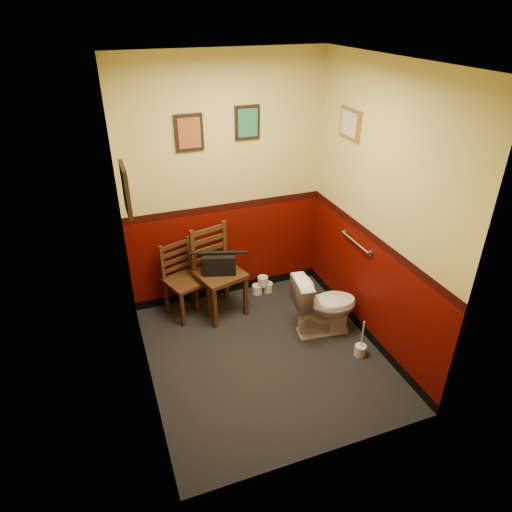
{
  "coord_description": "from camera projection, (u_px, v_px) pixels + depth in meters",
  "views": [
    {
      "loc": [
        -1.27,
        -3.21,
        3.08
      ],
      "look_at": [
        0.0,
        0.25,
        1.0
      ],
      "focal_mm": 32.0,
      "sensor_mm": 36.0,
      "label": 1
    }
  ],
  "objects": [
    {
      "name": "grab_bar",
      "position": [
        356.0,
        242.0,
        4.58
      ],
      "size": [
        0.05,
        0.56,
        0.06
      ],
      "color": "silver",
      "rests_on": "wall_right"
    },
    {
      "name": "chair_left",
      "position": [
        184.0,
        280.0,
        4.96
      ],
      "size": [
        0.5,
        0.5,
        0.84
      ],
      "rotation": [
        0.0,
        0.0,
        0.35
      ],
      "color": "#3E2512",
      "rests_on": "floor"
    },
    {
      "name": "floor",
      "position": [
        265.0,
        355.0,
        4.52
      ],
      "size": [
        2.2,
        2.4,
        0.0
      ],
      "primitive_type": "cube",
      "color": "black",
      "rests_on": "ground"
    },
    {
      "name": "handbag",
      "position": [
        219.0,
        263.0,
        4.84
      ],
      "size": [
        0.39,
        0.27,
        0.26
      ],
      "rotation": [
        0.0,
        0.0,
        -0.3
      ],
      "color": "black",
      "rests_on": "chair_right"
    },
    {
      "name": "chair_right",
      "position": [
        218.0,
        272.0,
        4.94
      ],
      "size": [
        0.57,
        0.57,
        0.99
      ],
      "rotation": [
        0.0,
        0.0,
        0.27
      ],
      "color": "#3E2512",
      "rests_on": "floor"
    },
    {
      "name": "wall_right",
      "position": [
        378.0,
        215.0,
        4.19
      ],
      "size": [
        0.0,
        2.4,
        2.7
      ],
      "primitive_type": "cube",
      "rotation": [
        1.57,
        0.0,
        -1.57
      ],
      "color": "#4A0703",
      "rests_on": "ground"
    },
    {
      "name": "framed_print_right",
      "position": [
        350.0,
        124.0,
        4.33
      ],
      "size": [
        0.04,
        0.34,
        0.28
      ],
      "color": "olive",
      "rests_on": "wall_right"
    },
    {
      "name": "wall_front",
      "position": [
        335.0,
        313.0,
        2.87
      ],
      "size": [
        2.2,
        0.0,
        2.7
      ],
      "primitive_type": "cube",
      "rotation": [
        -1.57,
        0.0,
        0.0
      ],
      "color": "#4A0703",
      "rests_on": "ground"
    },
    {
      "name": "toilet",
      "position": [
        325.0,
        305.0,
        4.7
      ],
      "size": [
        0.72,
        0.46,
        0.66
      ],
      "primitive_type": "imported",
      "rotation": [
        0.0,
        0.0,
        1.44
      ],
      "color": "white",
      "rests_on": "floor"
    },
    {
      "name": "framed_print_left",
      "position": [
        126.0,
        190.0,
        3.37
      ],
      "size": [
        0.04,
        0.3,
        0.38
      ],
      "color": "black",
      "rests_on": "wall_left"
    },
    {
      "name": "tp_stack",
      "position": [
        263.0,
        286.0,
        5.45
      ],
      "size": [
        0.26,
        0.13,
        0.22
      ],
      "color": "silver",
      "rests_on": "floor"
    },
    {
      "name": "ceiling",
      "position": [
        268.0,
        61.0,
        3.19
      ],
      "size": [
        2.2,
        2.4,
        0.0
      ],
      "primitive_type": "cube",
      "rotation": [
        3.14,
        0.0,
        0.0
      ],
      "color": "silver",
      "rests_on": "ground"
    },
    {
      "name": "toilet_brush",
      "position": [
        360.0,
        350.0,
        4.49
      ],
      "size": [
        0.11,
        0.11,
        0.41
      ],
      "color": "silver",
      "rests_on": "floor"
    },
    {
      "name": "wall_back",
      "position": [
        225.0,
        186.0,
        4.84
      ],
      "size": [
        2.2,
        0.0,
        2.7
      ],
      "primitive_type": "cube",
      "rotation": [
        1.57,
        0.0,
        0.0
      ],
      "color": "#4A0703",
      "rests_on": "ground"
    },
    {
      "name": "framed_print_back_a",
      "position": [
        189.0,
        133.0,
        4.42
      ],
      "size": [
        0.28,
        0.04,
        0.36
      ],
      "color": "black",
      "rests_on": "wall_back"
    },
    {
      "name": "wall_left",
      "position": [
        134.0,
        256.0,
        3.52
      ],
      "size": [
        0.0,
        2.4,
        2.7
      ],
      "primitive_type": "cube",
      "rotation": [
        1.57,
        0.0,
        1.57
      ],
      "color": "#4A0703",
      "rests_on": "ground"
    },
    {
      "name": "framed_print_back_b",
      "position": [
        247.0,
        123.0,
        4.58
      ],
      "size": [
        0.26,
        0.04,
        0.34
      ],
      "color": "black",
      "rests_on": "wall_back"
    }
  ]
}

